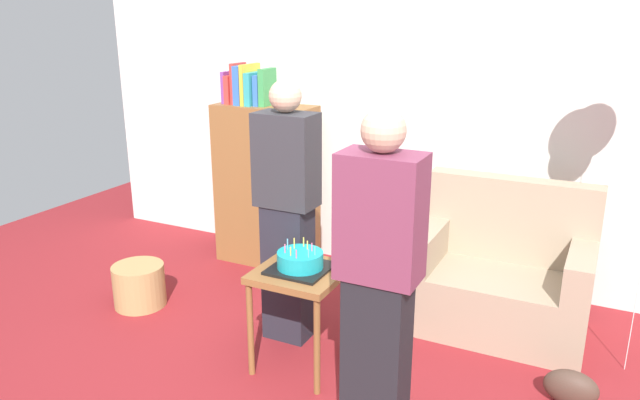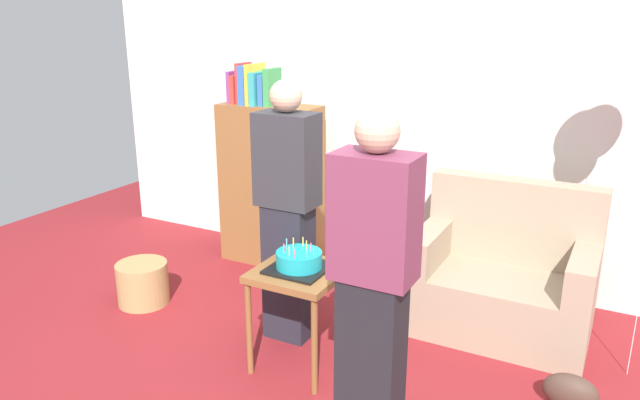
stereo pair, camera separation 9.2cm
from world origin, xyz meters
name	(u,v)px [view 2 (the right image)]	position (x,y,z in m)	size (l,w,h in m)	color
wall_back	(436,103)	(0.00, 2.05, 1.35)	(6.00, 0.10, 2.70)	silver
couch	(503,280)	(0.71, 1.40, 0.34)	(1.10, 0.70, 0.96)	gray
bookshelf	(270,180)	(-1.23, 1.67, 0.69)	(0.80, 0.36, 1.61)	brown
side_table	(299,285)	(-0.23, 0.40, 0.52)	(0.48, 0.48, 0.61)	brown
birthday_cake	(299,261)	(-0.23, 0.40, 0.66)	(0.32, 0.32, 0.17)	black
person_blowing_candles	(288,212)	(-0.46, 0.67, 0.83)	(0.36, 0.22, 1.63)	#23232D
person_holding_cake	(373,288)	(0.41, -0.06, 0.83)	(0.36, 0.22, 1.63)	black
wicker_basket	(143,283)	(-1.62, 0.57, 0.15)	(0.36, 0.36, 0.30)	#A88451
handbag	(570,392)	(1.22, 0.70, 0.10)	(0.28, 0.14, 0.20)	#473328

